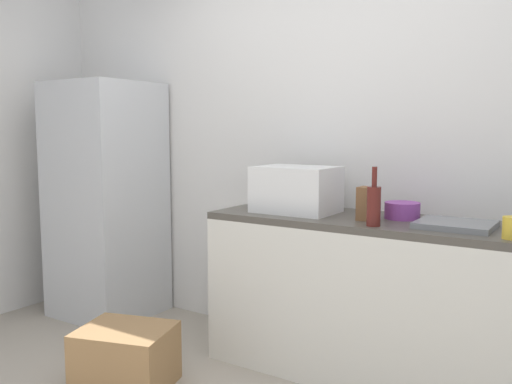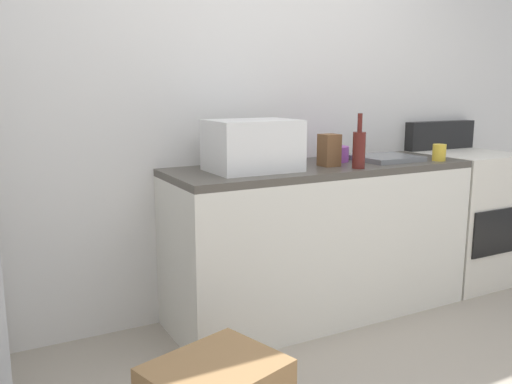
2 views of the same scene
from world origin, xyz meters
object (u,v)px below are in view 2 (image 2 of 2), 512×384
coffee_mug (439,152)px  microwave (253,145)px  knife_block (329,150)px  mixing_bowl (333,154)px  stove_oven (463,215)px  wine_bottle (359,148)px

coffee_mug → microwave: bearing=171.5°
knife_block → mixing_bowl: knife_block is taller
stove_oven → knife_block: size_ratio=6.11×
wine_bottle → knife_block: (-0.09, 0.15, -0.02)m
stove_oven → mixing_bowl: (-1.07, 0.08, 0.48)m
coffee_mug → mixing_bowl: (-0.58, 0.28, -0.00)m
microwave → wine_bottle: bearing=-19.8°
coffee_mug → mixing_bowl: bearing=154.1°
wine_bottle → mixing_bowl: wine_bottle is taller
wine_bottle → knife_block: bearing=120.4°
microwave → mixing_bowl: (0.60, 0.11, -0.09)m
stove_oven → knife_block: stove_oven is taller
microwave → wine_bottle: 0.59m
microwave → coffee_mug: (1.18, -0.18, -0.09)m
coffee_mug → mixing_bowl: size_ratio=0.53×
stove_oven → mixing_bowl: bearing=175.7°
stove_oven → wine_bottle: 1.27m
microwave → knife_block: 0.47m
stove_oven → microwave: 1.77m
knife_block → mixing_bowl: (0.14, 0.15, -0.04)m
coffee_mug → knife_block: knife_block is taller
wine_bottle → stove_oven: bearing=11.2°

